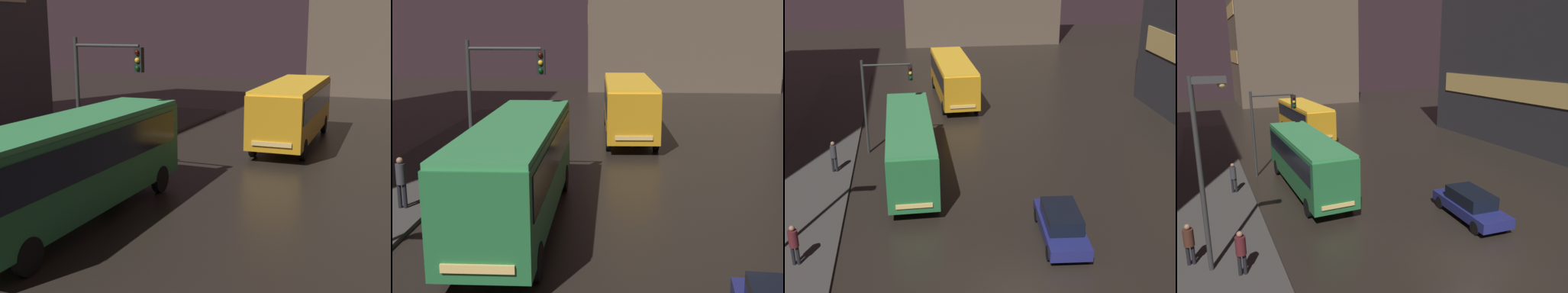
% 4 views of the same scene
% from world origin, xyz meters
% --- Properties ---
extents(sidewalk_left, '(4.00, 48.00, 0.15)m').
position_xyz_m(sidewalk_left, '(-9.00, 10.00, 0.07)').
color(sidewalk_left, '#3D3A38').
rests_on(sidewalk_left, ground).
extents(bus_near, '(2.56, 10.46, 3.31)m').
position_xyz_m(bus_near, '(-3.78, 10.87, 2.04)').
color(bus_near, '#236B38').
rests_on(bus_near, ground).
extents(bus_far, '(3.03, 10.26, 3.21)m').
position_xyz_m(bus_far, '(-0.17, 25.26, 1.98)').
color(bus_far, orange).
rests_on(bus_far, ground).
extents(car_taxi, '(2.08, 4.73, 1.44)m').
position_xyz_m(car_taxi, '(2.54, 3.56, 0.74)').
color(car_taxi, navy).
rests_on(car_taxi, ground).
extents(pedestrian_near, '(0.38, 0.38, 1.76)m').
position_xyz_m(pedestrian_near, '(-7.94, 11.86, 1.17)').
color(pedestrian_near, black).
rests_on(pedestrian_near, sidewalk_left).
extents(pedestrian_far, '(0.50, 0.50, 1.75)m').
position_xyz_m(pedestrian_far, '(-8.48, 2.86, 1.20)').
color(pedestrian_far, black).
rests_on(pedestrian_far, sidewalk_left).
extents(traffic_light_main, '(2.96, 0.35, 5.68)m').
position_xyz_m(traffic_light_main, '(-5.24, 14.74, 3.84)').
color(traffic_light_main, '#2D2D2D').
rests_on(traffic_light_main, ground).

